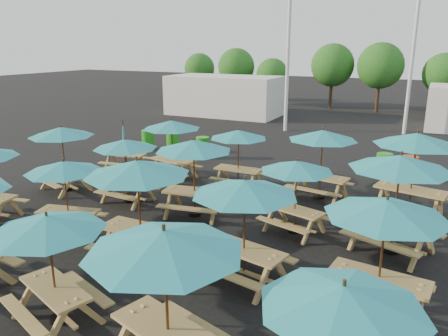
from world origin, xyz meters
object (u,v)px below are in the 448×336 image
at_px(picnic_unit_16, 343,305).
at_px(waste_bin_0, 148,140).
at_px(picnic_unit_15, 323,139).
at_px(waste_bin_2, 203,148).
at_px(picnic_unit_9, 137,173).
at_px(picnic_unit_11, 238,137).
at_px(waste_bin_4, 409,169).
at_px(picnic_unit_10, 194,149).
at_px(picnic_unit_12, 165,249).
at_px(picnic_unit_7, 172,128).
at_px(waste_bin_3, 384,166).
at_px(waste_bin_1, 173,142).
at_px(picnic_unit_5, 64,170).
at_px(picnic_unit_13, 245,193).
at_px(picnic_unit_19, 417,143).
at_px(picnic_unit_18, 400,167).
at_px(picnic_unit_17, 386,214).
at_px(picnic_unit_2, 62,135).
at_px(picnic_unit_14, 297,170).
at_px(picnic_unit_6, 125,147).
at_px(picnic_unit_8, 48,229).

height_order(picnic_unit_16, waste_bin_0, picnic_unit_16).
relative_size(picnic_unit_15, waste_bin_2, 2.68).
bearing_deg(picnic_unit_9, picnic_unit_11, 92.65).
bearing_deg(picnic_unit_16, waste_bin_4, 108.29).
bearing_deg(waste_bin_0, waste_bin_2, -4.49).
xyz_separation_m(picnic_unit_10, picnic_unit_12, (2.92, -5.94, 0.11)).
xyz_separation_m(picnic_unit_7, picnic_unit_11, (2.70, 0.10, -0.14)).
distance_m(picnic_unit_11, waste_bin_3, 5.94).
distance_m(picnic_unit_9, waste_bin_1, 11.23).
relative_size(picnic_unit_9, waste_bin_0, 2.60).
bearing_deg(waste_bin_2, waste_bin_3, 2.61).
height_order(picnic_unit_5, picnic_unit_13, picnic_unit_13).
bearing_deg(picnic_unit_19, picnic_unit_10, -142.12).
xyz_separation_m(picnic_unit_13, picnic_unit_18, (2.75, 2.86, 0.15)).
xyz_separation_m(picnic_unit_7, picnic_unit_17, (8.24, -5.77, 0.06)).
bearing_deg(picnic_unit_2, picnic_unit_16, -10.11).
bearing_deg(picnic_unit_14, picnic_unit_19, 60.89).
relative_size(picnic_unit_6, picnic_unit_14, 0.88).
bearing_deg(waste_bin_0, picnic_unit_14, -34.12).
relative_size(picnic_unit_5, picnic_unit_19, 0.83).
distance_m(picnic_unit_9, picnic_unit_18, 6.13).
bearing_deg(picnic_unit_11, picnic_unit_16, -59.18).
relative_size(picnic_unit_16, waste_bin_3, 2.79).
bearing_deg(picnic_unit_11, picnic_unit_18, -29.00).
bearing_deg(picnic_unit_8, picnic_unit_9, 109.10).
height_order(picnic_unit_16, picnic_unit_17, picnic_unit_17).
height_order(picnic_unit_9, waste_bin_1, picnic_unit_9).
bearing_deg(picnic_unit_18, waste_bin_4, 110.12).
distance_m(picnic_unit_17, picnic_unit_18, 2.85).
xyz_separation_m(picnic_unit_14, waste_bin_2, (-6.19, 6.10, -1.31)).
xyz_separation_m(picnic_unit_2, picnic_unit_8, (5.57, -5.77, -0.14)).
relative_size(picnic_unit_9, picnic_unit_10, 0.96).
distance_m(picnic_unit_16, waste_bin_0, 17.10).
height_order(picnic_unit_8, waste_bin_0, picnic_unit_8).
relative_size(picnic_unit_14, picnic_unit_17, 0.98).
height_order(picnic_unit_15, waste_bin_0, picnic_unit_15).
bearing_deg(picnic_unit_15, waste_bin_3, 73.35).
height_order(picnic_unit_2, picnic_unit_15, picnic_unit_15).
xyz_separation_m(picnic_unit_9, picnic_unit_16, (5.16, -2.81, -0.26)).
height_order(picnic_unit_6, picnic_unit_19, picnic_unit_19).
bearing_deg(picnic_unit_14, waste_bin_2, 151.70).
relative_size(picnic_unit_10, waste_bin_3, 2.70).
bearing_deg(picnic_unit_8, picnic_unit_19, 75.96).
relative_size(picnic_unit_15, waste_bin_4, 2.68).
height_order(picnic_unit_17, picnic_unit_18, picnic_unit_18).
bearing_deg(picnic_unit_2, waste_bin_0, 118.25).
distance_m(picnic_unit_11, picnic_unit_13, 6.51).
bearing_deg(picnic_unit_9, picnic_unit_18, 30.66).
distance_m(picnic_unit_19, waste_bin_4, 4.10).
bearing_deg(picnic_unit_12, waste_bin_4, 94.62).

